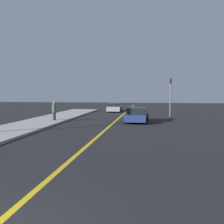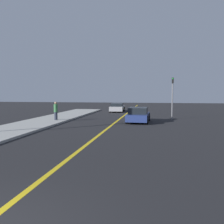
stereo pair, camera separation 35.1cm
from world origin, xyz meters
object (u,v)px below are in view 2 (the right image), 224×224
Objects in this scene: car_near_right_lane at (138,115)px; pedestrian_mid_group at (56,111)px; car_ahead_center at (117,107)px; traffic_light at (172,94)px.

pedestrian_mid_group is at bearing -172.77° from car_near_right_lane.
car_ahead_center is (-3.61, 11.75, -0.07)m from car_near_right_lane.
car_near_right_lane is 0.99× the size of traffic_light.
pedestrian_mid_group is 0.41× the size of traffic_light.
pedestrian_mid_group is (-3.80, -12.41, 0.40)m from car_ahead_center.
car_near_right_lane reaches higher than car_ahead_center.
pedestrian_mid_group is at bearing -160.83° from traffic_light.
pedestrian_mid_group reaches higher than car_near_right_lane.
traffic_light reaches higher than car_near_right_lane.
pedestrian_mid_group is at bearing -109.67° from car_ahead_center.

